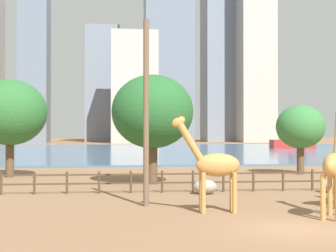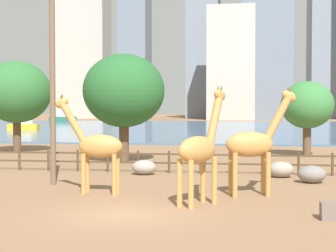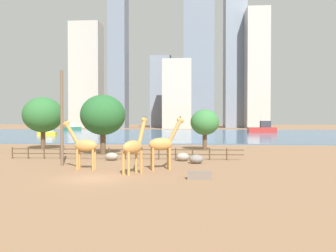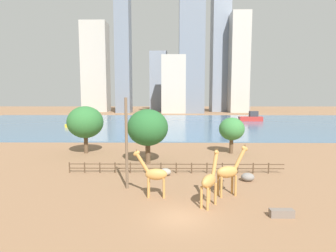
% 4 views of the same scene
% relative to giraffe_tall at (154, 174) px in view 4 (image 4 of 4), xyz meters
% --- Properties ---
extents(ground_plane, '(400.00, 400.00, 0.00)m').
position_rel_giraffe_tall_xyz_m(ground_plane, '(2.17, 75.72, -2.14)').
color(ground_plane, '#8C6647').
extents(harbor_water, '(180.00, 86.00, 0.20)m').
position_rel_giraffe_tall_xyz_m(harbor_water, '(2.17, 72.72, -2.04)').
color(harbor_water, '#476B8C').
rests_on(harbor_water, ground).
extents(giraffe_tall, '(3.18, 0.84, 4.47)m').
position_rel_giraffe_tall_xyz_m(giraffe_tall, '(0.00, 0.00, 0.00)').
color(giraffe_tall, '#C18C47').
rests_on(giraffe_tall, ground).
extents(giraffe_companion, '(3.29, 1.57, 4.78)m').
position_rel_giraffe_tall_xyz_m(giraffe_companion, '(6.93, 0.48, 0.13)').
color(giraffe_companion, '#C18C47').
rests_on(giraffe_companion, ground).
extents(giraffe_young, '(2.10, 2.68, 4.79)m').
position_rel_giraffe_tall_xyz_m(giraffe_young, '(4.77, -1.97, 0.08)').
color(giraffe_young, '#C18C47').
rests_on(giraffe_young, ground).
extents(utility_pole, '(0.28, 0.28, 9.13)m').
position_rel_giraffe_tall_xyz_m(utility_pole, '(-2.88, 2.29, 2.42)').
color(utility_pole, brown).
rests_on(utility_pole, ground).
extents(boulder_near_fence, '(1.40, 1.13, 0.85)m').
position_rel_giraffe_tall_xyz_m(boulder_near_fence, '(0.87, 6.74, -1.72)').
color(boulder_near_fence, gray).
rests_on(boulder_near_fence, ground).
extents(boulder_by_pole, '(1.40, 1.18, 0.88)m').
position_rel_giraffe_tall_xyz_m(boulder_by_pole, '(8.57, 6.67, -1.70)').
color(boulder_by_pole, gray).
rests_on(boulder_by_pole, ground).
extents(boulder_small, '(1.44, 1.20, 0.90)m').
position_rel_giraffe_tall_xyz_m(boulder_small, '(9.97, 4.76, -1.69)').
color(boulder_small, gray).
rests_on(boulder_small, ground).
extents(feeding_trough, '(1.80, 0.60, 0.60)m').
position_rel_giraffe_tall_xyz_m(feeding_trough, '(10.00, -4.02, -1.84)').
color(feeding_trough, '#72665B').
rests_on(feeding_trough, ground).
extents(enclosure_fence, '(26.12, 0.14, 1.30)m').
position_rel_giraffe_tall_xyz_m(enclosure_fence, '(1.75, 7.72, -1.39)').
color(enclosure_fence, '#4C3826').
rests_on(enclosure_fence, ground).
extents(tree_left_large, '(5.83, 5.83, 7.79)m').
position_rel_giraffe_tall_xyz_m(tree_left_large, '(-12.51, 19.27, 3.00)').
color(tree_left_large, brown).
rests_on(tree_left_large, ground).
extents(tree_center_broad, '(5.67, 5.67, 7.58)m').
position_rel_giraffe_tall_xyz_m(tree_center_broad, '(-1.69, 12.73, 2.86)').
color(tree_center_broad, brown).
rests_on(tree_center_broad, ground).
extents(tree_right_tall, '(4.14, 4.14, 5.92)m').
position_rel_giraffe_tall_xyz_m(tree_right_tall, '(11.52, 19.44, 1.88)').
color(tree_right_tall, brown).
rests_on(tree_right_tall, ground).
extents(boat_ferry, '(5.83, 7.06, 3.01)m').
position_rel_giraffe_tall_xyz_m(boat_ferry, '(-37.62, 100.57, -0.92)').
color(boat_ferry, '#337259').
rests_on(boat_ferry, harbor_water).
extents(boat_sailboat, '(4.97, 2.07, 2.14)m').
position_rel_giraffe_tall_xyz_m(boat_sailboat, '(-28.36, 56.81, -1.21)').
color(boat_sailboat, gold).
rests_on(boat_sailboat, harbor_water).
extents(boat_tug, '(8.90, 3.27, 7.99)m').
position_rel_giraffe_tall_xyz_m(boat_tug, '(33.12, 79.49, -0.61)').
color(boat_tug, '#B22D28').
rests_on(boat_tug, harbor_water).
extents(skyline_tower_needle, '(9.03, 12.24, 102.30)m').
position_rel_giraffe_tall_xyz_m(skyline_tower_needle, '(-28.49, 145.48, 49.01)').
color(skyline_tower_needle, slate).
rests_on(skyline_tower_needle, ground).
extents(skyline_block_central, '(11.69, 12.75, 62.77)m').
position_rel_giraffe_tall_xyz_m(skyline_block_central, '(45.10, 148.41, 29.25)').
color(skyline_block_central, '#B7B2A8').
rests_on(skyline_block_central, ground).
extents(skyline_tower_glass, '(14.57, 9.57, 34.96)m').
position_rel_giraffe_tall_xyz_m(skyline_tower_glass, '(3.15, 138.64, 15.34)').
color(skyline_tower_glass, '#B7B2A8').
rests_on(skyline_tower_glass, ground).
extents(skyline_block_left, '(11.79, 14.80, 109.65)m').
position_rel_giraffe_tall_xyz_m(skyline_block_left, '(35.26, 160.55, 52.68)').
color(skyline_block_left, gray).
rests_on(skyline_block_left, ground).
extents(skyline_block_right, '(12.09, 11.66, 41.35)m').
position_rel_giraffe_tall_xyz_m(skyline_block_right, '(-7.08, 164.04, 18.54)').
color(skyline_block_right, gray).
rests_on(skyline_block_right, ground).
extents(skyline_tower_short, '(17.03, 12.43, 59.49)m').
position_rel_giraffe_tall_xyz_m(skyline_tower_short, '(-49.50, 156.54, 27.60)').
color(skyline_tower_short, '#B7B2A8').
rests_on(skyline_tower_short, ground).
extents(skyline_block_wide, '(15.20, 11.23, 107.96)m').
position_rel_giraffe_tall_xyz_m(skyline_block_wide, '(14.13, 139.60, 51.84)').
color(skyline_block_wide, slate).
rests_on(skyline_block_wide, ground).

